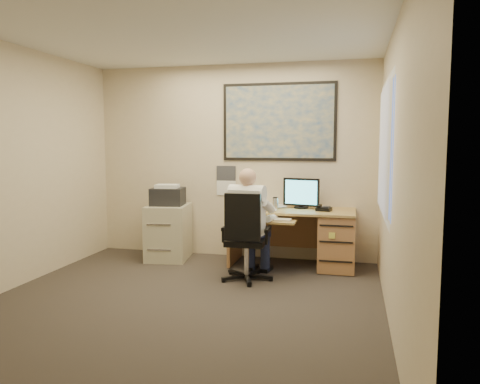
% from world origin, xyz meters
% --- Properties ---
extents(room_shell, '(4.00, 4.50, 2.70)m').
position_xyz_m(room_shell, '(0.00, 0.00, 1.35)').
color(room_shell, '#342D28').
rests_on(room_shell, ground).
extents(desk, '(1.60, 0.97, 1.14)m').
position_xyz_m(desk, '(1.23, 1.90, 0.44)').
color(desk, tan).
rests_on(desk, ground).
extents(world_map, '(1.56, 0.03, 1.06)m').
position_xyz_m(world_map, '(0.65, 2.23, 1.90)').
color(world_map, '#1E4C93').
rests_on(world_map, room_shell).
extents(wall_calendar, '(0.28, 0.01, 0.42)m').
position_xyz_m(wall_calendar, '(-0.10, 2.24, 1.08)').
color(wall_calendar, white).
rests_on(wall_calendar, room_shell).
extents(window_blinds, '(0.06, 1.40, 1.30)m').
position_xyz_m(window_blinds, '(1.97, 0.80, 1.55)').
color(window_blinds, beige).
rests_on(window_blinds, room_shell).
extents(filing_cabinet, '(0.63, 0.72, 1.05)m').
position_xyz_m(filing_cabinet, '(-0.83, 1.85, 0.45)').
color(filing_cabinet, beige).
rests_on(filing_cabinet, ground).
extents(office_chair, '(0.64, 0.64, 1.05)m').
position_xyz_m(office_chair, '(0.45, 1.08, 0.31)').
color(office_chair, black).
rests_on(office_chair, ground).
extents(person, '(0.66, 0.86, 1.32)m').
position_xyz_m(person, '(0.45, 1.16, 0.66)').
color(person, white).
rests_on(person, office_chair).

